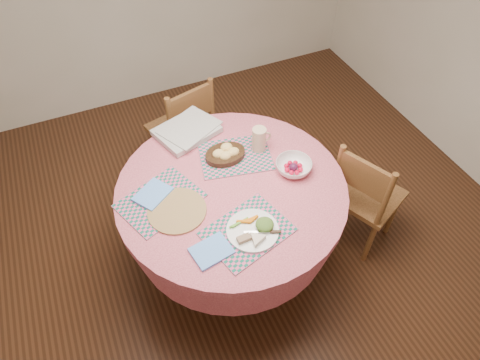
% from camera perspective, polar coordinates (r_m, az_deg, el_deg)
% --- Properties ---
extents(ground, '(4.00, 4.00, 0.00)m').
position_cam_1_polar(ground, '(2.88, -0.92, -10.76)').
color(ground, '#331C0F').
rests_on(ground, ground).
extents(room_envelope, '(4.01, 4.01, 2.71)m').
position_cam_1_polar(room_envelope, '(1.68, -1.68, 21.41)').
color(room_envelope, silver).
rests_on(room_envelope, ground).
extents(dining_table, '(1.24, 1.24, 0.75)m').
position_cam_1_polar(dining_table, '(2.43, -1.08, -3.92)').
color(dining_table, '#D86577').
rests_on(dining_table, ground).
extents(chair_right, '(0.50, 0.51, 0.84)m').
position_cam_1_polar(chair_right, '(2.75, 16.23, -1.97)').
color(chair_right, brown).
rests_on(chair_right, ground).
extents(chair_back, '(0.48, 0.47, 0.87)m').
position_cam_1_polar(chair_back, '(3.09, -7.42, 6.83)').
color(chair_back, brown).
rests_on(chair_back, ground).
extents(placemat_front, '(0.47, 0.40, 0.01)m').
position_cam_1_polar(placemat_front, '(2.09, 1.00, -6.88)').
color(placemat_front, '#11634F').
rests_on(placemat_front, dining_table).
extents(placemat_left, '(0.48, 0.43, 0.01)m').
position_cam_1_polar(placemat_left, '(2.25, -10.59, -2.70)').
color(placemat_left, '#11634F').
rests_on(placemat_left, dining_table).
extents(placemat_back, '(0.45, 0.38, 0.01)m').
position_cam_1_polar(placemat_back, '(2.43, -0.61, 3.21)').
color(placemat_back, '#11634F').
rests_on(placemat_back, dining_table).
extents(wicker_trivet, '(0.30, 0.30, 0.01)m').
position_cam_1_polar(wicker_trivet, '(2.19, -8.40, -4.05)').
color(wicker_trivet, olive).
rests_on(wicker_trivet, dining_table).
extents(napkin_near, '(0.20, 0.17, 0.01)m').
position_cam_1_polar(napkin_near, '(2.03, -3.82, -9.42)').
color(napkin_near, '#63A0FF').
rests_on(napkin_near, dining_table).
extents(napkin_far, '(0.23, 0.22, 0.01)m').
position_cam_1_polar(napkin_far, '(2.27, -11.55, -1.87)').
color(napkin_far, '#63A0FF').
rests_on(napkin_far, placemat_left).
extents(dinner_plate, '(0.26, 0.26, 0.05)m').
position_cam_1_polar(dinner_plate, '(2.08, 1.96, -6.63)').
color(dinner_plate, white).
rests_on(dinner_plate, placemat_front).
extents(bread_bowl, '(0.23, 0.23, 0.08)m').
position_cam_1_polar(bread_bowl, '(2.40, -1.95, 3.56)').
color(bread_bowl, black).
rests_on(bread_bowl, placemat_back).
extents(latte_mug, '(0.12, 0.08, 0.14)m').
position_cam_1_polar(latte_mug, '(2.42, 2.60, 5.48)').
color(latte_mug, beige).
rests_on(latte_mug, placemat_back).
extents(fruit_bowl, '(0.22, 0.22, 0.06)m').
position_cam_1_polar(fruit_bowl, '(2.35, 7.15, 1.76)').
color(fruit_bowl, white).
rests_on(fruit_bowl, dining_table).
extents(newspaper_stack, '(0.42, 0.37, 0.04)m').
position_cam_1_polar(newspaper_stack, '(2.57, -7.07, 6.59)').
color(newspaper_stack, silver).
rests_on(newspaper_stack, dining_table).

